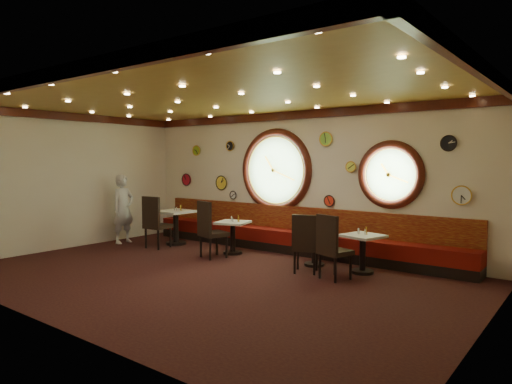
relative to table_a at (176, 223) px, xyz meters
name	(u,v)px	position (x,y,z in m)	size (l,w,h in m)	color
floor	(208,276)	(2.78, -1.80, -0.54)	(9.00, 6.00, 0.00)	black
ceiling	(206,97)	(2.78, -1.80, 2.66)	(9.00, 6.00, 0.02)	#B58A33
wall_back	(297,181)	(2.78, 1.20, 1.06)	(9.00, 0.02, 3.20)	beige
wall_front	(42,199)	(2.78, -4.80, 1.06)	(9.00, 0.02, 3.20)	beige
wall_left	(69,181)	(-1.72, -1.80, 1.06)	(0.02, 6.00, 3.20)	beige
wall_right	(485,202)	(7.28, -1.80, 1.06)	(0.02, 6.00, 3.20)	beige
molding_back	(297,115)	(2.78, 1.15, 2.57)	(9.00, 0.10, 0.18)	#3A110A
molding_front	(42,78)	(2.78, -4.75, 2.57)	(9.00, 0.10, 0.18)	#3A110A
molding_left	(69,117)	(-1.67, -1.80, 2.57)	(0.10, 6.00, 0.18)	#3A110A
molding_right	(485,72)	(7.23, -1.80, 2.57)	(0.10, 6.00, 0.18)	#3A110A
banquette_base	(290,248)	(2.78, 0.92, -0.44)	(8.00, 0.55, 0.20)	black
banquette_seat	(291,237)	(2.78, 0.92, -0.19)	(8.00, 0.55, 0.30)	#5A0B07
banquette_back	(296,218)	(2.78, 1.14, 0.21)	(8.00, 0.10, 0.55)	#5E070A
porthole_left_glass	(276,170)	(2.18, 1.20, 1.31)	(1.66, 1.66, 0.02)	#77A865
porthole_left_frame	(276,170)	(2.18, 1.18, 1.31)	(1.98, 1.98, 0.18)	#3A110A
porthole_left_ring	(275,170)	(2.18, 1.15, 1.31)	(1.61, 1.61, 0.03)	gold
porthole_right_glass	(391,175)	(4.98, 1.20, 1.26)	(1.10, 1.10, 0.02)	#77A865
porthole_right_frame	(390,175)	(4.98, 1.18, 1.26)	(1.38, 1.38, 0.18)	#3A110A
porthole_right_ring	(390,175)	(4.98, 1.15, 1.26)	(1.09, 1.09, 0.03)	gold
wall_clock_0	(462,195)	(6.33, 1.16, 0.91)	(0.34, 0.34, 0.03)	white
wall_clock_1	(230,146)	(0.78, 1.16, 1.91)	(0.24, 0.24, 0.03)	black
wall_clock_2	(449,143)	(6.08, 1.16, 1.86)	(0.28, 0.28, 0.03)	black
wall_clock_3	(351,167)	(4.13, 1.16, 1.41)	(0.22, 0.22, 0.03)	#F2FF54
wall_clock_4	(197,151)	(-0.42, 1.16, 1.81)	(0.26, 0.26, 0.03)	#7FAB22
wall_clock_5	(233,195)	(0.88, 1.16, 0.66)	(0.20, 0.20, 0.03)	white
wall_clock_6	(329,201)	(3.63, 1.16, 0.66)	(0.24, 0.24, 0.03)	red
wall_clock_7	(326,139)	(3.53, 1.16, 2.01)	(0.30, 0.30, 0.03)	#8ED843
wall_clock_8	(222,183)	(0.48, 1.16, 0.96)	(0.36, 0.36, 0.03)	yellow
wall_clock_9	(187,180)	(-0.82, 1.16, 1.01)	(0.32, 0.32, 0.03)	#B41225
table_a	(176,223)	(0.00, 0.00, 0.00)	(0.81, 0.81, 0.85)	black
table_b	(233,233)	(1.86, -0.01, -0.08)	(0.82, 0.82, 0.73)	black
table_c	(315,244)	(3.89, 0.10, -0.10)	(0.80, 0.80, 0.69)	black
table_d	(363,249)	(4.89, 0.12, -0.08)	(0.80, 0.80, 0.72)	black
chair_a	(155,219)	(-0.01, -0.66, 0.17)	(0.57, 0.57, 0.77)	black
chair_b	(209,226)	(1.75, -0.67, 0.16)	(0.64, 0.64, 0.76)	black
chair_c	(305,240)	(4.06, -0.55, 0.09)	(0.60, 0.60, 0.68)	black
chair_d	(331,243)	(4.66, -0.66, 0.12)	(0.59, 0.59, 0.71)	black
condiment_a_salt	(174,208)	(-0.05, 0.01, 0.36)	(0.03, 0.03, 0.10)	silver
condiment_b_salt	(232,218)	(1.77, 0.05, 0.25)	(0.04, 0.04, 0.11)	silver
condiment_c_salt	(315,228)	(3.86, 0.17, 0.21)	(0.03, 0.03, 0.10)	#B9BABE
condiment_d_salt	(359,231)	(4.81, 0.11, 0.24)	(0.04, 0.04, 0.11)	silver
condiment_a_pepper	(176,209)	(0.01, 0.02, 0.36)	(0.03, 0.03, 0.09)	silver
condiment_b_pepper	(233,220)	(1.88, -0.03, 0.24)	(0.03, 0.03, 0.09)	#BDBDC1
condiment_c_pepper	(315,228)	(3.89, 0.11, 0.21)	(0.04, 0.04, 0.10)	silver
condiment_d_pepper	(365,232)	(4.95, 0.09, 0.24)	(0.04, 0.04, 0.11)	silver
condiment_a_bottle	(181,208)	(0.13, 0.06, 0.38)	(0.04, 0.04, 0.14)	gold
condiment_b_bottle	(238,219)	(2.00, 0.01, 0.27)	(0.05, 0.05, 0.15)	gold
condiment_c_bottle	(323,227)	(4.02, 0.20, 0.23)	(0.05, 0.05, 0.15)	yellow
condiment_d_bottle	(366,231)	(4.94, 0.15, 0.26)	(0.05, 0.05, 0.15)	gold
waiter	(123,209)	(-1.22, -0.65, 0.33)	(0.63, 0.41, 1.72)	silver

